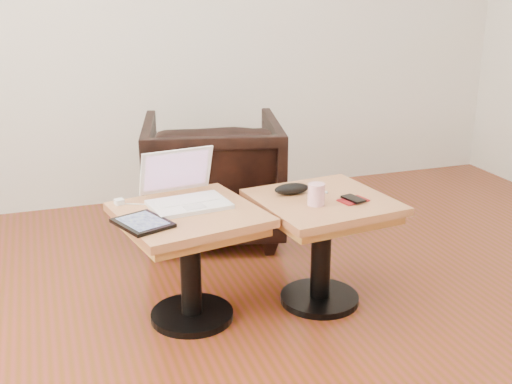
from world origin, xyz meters
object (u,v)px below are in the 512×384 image
object	(u,v)px
striped_cup	(316,194)
armchair	(212,178)
laptop	(185,193)
side_table_right	(322,225)
side_table_left	(189,239)

from	to	relation	value
striped_cup	armchair	distance (m)	1.05
laptop	striped_cup	bearing A→B (deg)	-28.86
side_table_right	side_table_left	bearing A→B (deg)	168.88
side_table_right	striped_cup	distance (m)	0.20
laptop	side_table_left	bearing A→B (deg)	-102.79
side_table_left	side_table_right	distance (m)	0.60
laptop	striped_cup	distance (m)	0.57
striped_cup	armchair	xyz separation A→B (m)	(-0.19, 1.01, -0.20)
laptop	armchair	size ratio (longest dim) A/B	0.47
laptop	armchair	xyz separation A→B (m)	(0.34, 0.81, -0.20)
side_table_left	striped_cup	bearing A→B (deg)	-22.58
armchair	laptop	bearing A→B (deg)	80.13
side_table_left	striped_cup	xyz separation A→B (m)	(0.54, -0.11, 0.17)
side_table_left	side_table_right	xyz separation A→B (m)	(0.60, -0.04, 0.00)
side_table_left	armchair	xyz separation A→B (m)	(0.35, 0.91, -0.03)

